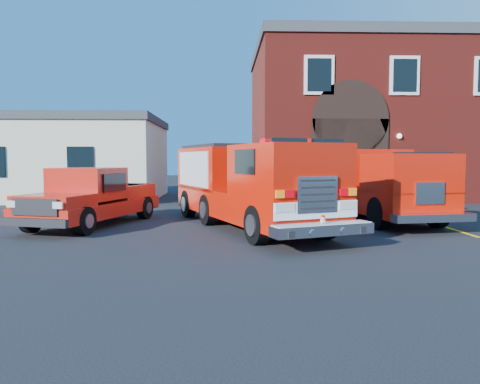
{
  "coord_description": "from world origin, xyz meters",
  "views": [
    {
      "loc": [
        -0.39,
        -12.78,
        2.11
      ],
      "look_at": [
        0.0,
        -1.2,
        1.3
      ],
      "focal_mm": 35.0,
      "sensor_mm": 36.0,
      "label": 1
    }
  ],
  "objects_px": {
    "fire_station": "(387,122)",
    "secondary_truck": "(370,181)",
    "pickup_truck": "(93,198)",
    "side_building": "(66,158)",
    "fire_engine": "(247,183)"
  },
  "relations": [
    {
      "from": "pickup_truck",
      "to": "secondary_truck",
      "type": "height_order",
      "value": "secondary_truck"
    },
    {
      "from": "side_building",
      "to": "pickup_truck",
      "type": "distance_m",
      "value": 11.67
    },
    {
      "from": "fire_station",
      "to": "secondary_truck",
      "type": "distance_m",
      "value": 11.45
    },
    {
      "from": "fire_station",
      "to": "fire_engine",
      "type": "distance_m",
      "value": 15.32
    },
    {
      "from": "fire_station",
      "to": "side_building",
      "type": "height_order",
      "value": "fire_station"
    },
    {
      "from": "fire_station",
      "to": "side_building",
      "type": "xyz_separation_m",
      "value": [
        -17.99,
        -0.99,
        -2.05
      ]
    },
    {
      "from": "side_building",
      "to": "pickup_truck",
      "type": "relative_size",
      "value": 1.7
    },
    {
      "from": "side_building",
      "to": "secondary_truck",
      "type": "height_order",
      "value": "side_building"
    },
    {
      "from": "side_building",
      "to": "fire_engine",
      "type": "relative_size",
      "value": 1.16
    },
    {
      "from": "fire_station",
      "to": "side_building",
      "type": "bearing_deg",
      "value": -176.86
    },
    {
      "from": "fire_engine",
      "to": "pickup_truck",
      "type": "bearing_deg",
      "value": 173.2
    },
    {
      "from": "pickup_truck",
      "to": "side_building",
      "type": "bearing_deg",
      "value": 112.31
    },
    {
      "from": "side_building",
      "to": "pickup_truck",
      "type": "height_order",
      "value": "side_building"
    },
    {
      "from": "side_building",
      "to": "fire_engine",
      "type": "height_order",
      "value": "side_building"
    },
    {
      "from": "pickup_truck",
      "to": "secondary_truck",
      "type": "relative_size",
      "value": 0.77
    }
  ]
}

